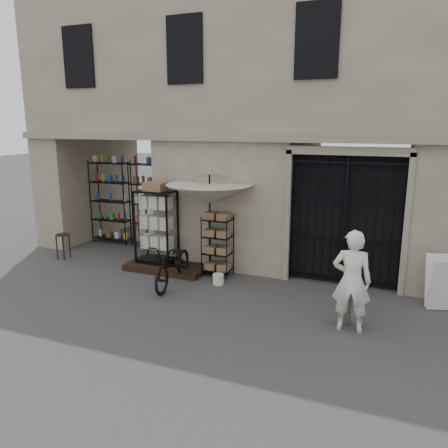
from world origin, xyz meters
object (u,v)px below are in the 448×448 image
at_px(wire_rack, 218,247).
at_px(market_umbrella, 210,189).
at_px(white_bucket, 218,279).
at_px(shopkeeper, 348,329).
at_px(easel_sign, 441,283).
at_px(wooden_stool, 63,246).
at_px(bicycle, 174,285).
at_px(steel_bollard, 347,302).
at_px(display_cabinet, 156,231).

bearing_deg(wire_rack, market_umbrella, 154.07).
bearing_deg(white_bucket, shopkeeper, -21.87).
bearing_deg(white_bucket, easel_sign, 4.28).
xyz_separation_m(shopkeeper, easel_sign, (1.54, 1.54, 0.54)).
bearing_deg(easel_sign, white_bucket, 169.24).
bearing_deg(easel_sign, shopkeeper, -149.97).
height_order(wooden_stool, easel_sign, easel_sign).
bearing_deg(white_bucket, market_umbrella, 127.95).
distance_m(bicycle, steel_bollard, 3.92).
xyz_separation_m(wire_rack, easel_sign, (4.79, -0.21, -0.17)).
xyz_separation_m(wire_rack, white_bucket, (0.25, -0.55, -0.59)).
distance_m(wire_rack, shopkeeper, 3.76).
bearing_deg(wooden_stool, market_umbrella, 4.95).
bearing_deg(display_cabinet, white_bucket, -9.81).
relative_size(market_umbrella, steel_bollard, 3.38).
height_order(wire_rack, steel_bollard, wire_rack).
xyz_separation_m(bicycle, easel_sign, (5.46, 0.75, 0.54)).
xyz_separation_m(market_umbrella, easel_sign, (5.00, -0.25, -1.54)).
xyz_separation_m(wooden_stool, easel_sign, (9.16, 0.11, 0.18)).
relative_size(steel_bollard, shopkeeper, 0.47).
height_order(bicycle, steel_bollard, bicycle).
distance_m(wire_rack, steel_bollard, 3.56).
bearing_deg(wooden_stool, display_cabinet, 5.56).
bearing_deg(bicycle, wooden_stool, 163.83).
xyz_separation_m(white_bucket, bicycle, (-0.92, -0.41, -0.12)).
relative_size(display_cabinet, bicycle, 1.03).
distance_m(display_cabinet, shopkeeper, 5.25).
bearing_deg(white_bucket, bicycle, -156.14).
distance_m(display_cabinet, bicycle, 1.63).
bearing_deg(bicycle, white_bucket, 17.41).
bearing_deg(market_umbrella, display_cabinet, -176.24).
height_order(shopkeeper, easel_sign, easel_sign).
bearing_deg(display_cabinet, wooden_stool, -169.43).
distance_m(display_cabinet, easel_sign, 6.43).
height_order(display_cabinet, shopkeeper, display_cabinet).
bearing_deg(market_umbrella, wire_rack, -9.55).
height_order(display_cabinet, wire_rack, display_cabinet).
relative_size(bicycle, wooden_stool, 2.79).
distance_m(display_cabinet, white_bucket, 2.11).
xyz_separation_m(white_bucket, shopkeeper, (3.00, -1.20, -0.12)).
bearing_deg(market_umbrella, bicycle, -114.71).
xyz_separation_m(bicycle, shopkeeper, (3.92, -0.80, 0.00)).
bearing_deg(white_bucket, display_cabinet, 165.18).
distance_m(white_bucket, wooden_stool, 4.63).
bearing_deg(bicycle, easel_sign, 1.33).
relative_size(bicycle, steel_bollard, 2.22).
bearing_deg(wire_rack, white_bucket, -82.36).
distance_m(white_bucket, steel_bollard, 3.12).
height_order(wire_rack, white_bucket, wire_rack).
height_order(wire_rack, easel_sign, wire_rack).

